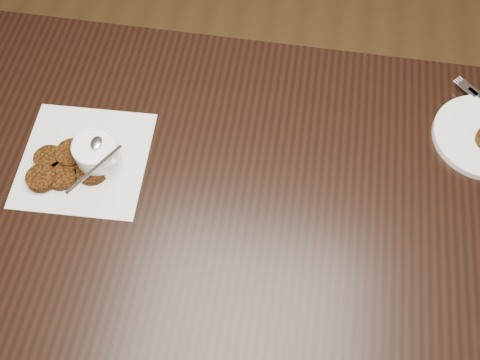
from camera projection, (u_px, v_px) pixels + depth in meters
floor at (237, 334)px, 1.69m from camera, size 4.00×4.00×0.00m
table at (229, 263)px, 1.42m from camera, size 1.35×0.87×0.75m
napkin at (85, 160)px, 1.13m from camera, size 0.27×0.27×0.00m
sauce_ramekin at (93, 145)px, 1.07m from camera, size 0.15×0.15×0.13m
patty_cluster at (61, 165)px, 1.11m from camera, size 0.22×0.22×0.02m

